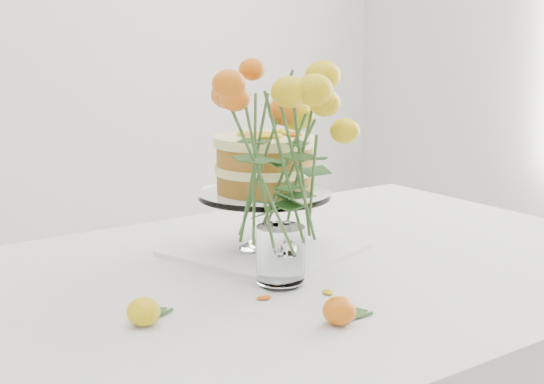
# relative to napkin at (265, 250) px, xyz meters

# --- Properties ---
(table) EXTENTS (1.43, 0.93, 0.76)m
(table) POSITION_rel_napkin_xyz_m (-0.03, -0.11, -0.09)
(table) COLOR tan
(table) RESTS_ON ground
(napkin) EXTENTS (0.37, 0.37, 0.01)m
(napkin) POSITION_rel_napkin_xyz_m (0.00, 0.00, 0.00)
(napkin) COLOR white
(napkin) RESTS_ON table
(cake_stand) EXTENTS (0.25, 0.25, 0.23)m
(cake_stand) POSITION_rel_napkin_xyz_m (0.00, 0.00, 0.16)
(cake_stand) COLOR silver
(cake_stand) RESTS_ON napkin
(rose_vase) EXTENTS (0.27, 0.27, 0.41)m
(rose_vase) POSITION_rel_napkin_xyz_m (-0.09, -0.17, 0.24)
(rose_vase) COLOR silver
(rose_vase) RESTS_ON table
(loose_rose_near) EXTENTS (0.09, 0.05, 0.04)m
(loose_rose_near) POSITION_rel_napkin_xyz_m (-0.36, -0.20, 0.02)
(loose_rose_near) COLOR yellow
(loose_rose_near) RESTS_ON table
(loose_rose_far) EXTENTS (0.09, 0.05, 0.04)m
(loose_rose_far) POSITION_rel_napkin_xyz_m (-0.12, -0.36, 0.02)
(loose_rose_far) COLOR #E05F0A
(loose_rose_far) RESTS_ON table
(stray_petal_a) EXTENTS (0.03, 0.02, 0.00)m
(stray_petal_a) POSITION_rel_napkin_xyz_m (-0.15, -0.21, -0.00)
(stray_petal_a) COLOR gold
(stray_petal_a) RESTS_ON table
(stray_petal_b) EXTENTS (0.03, 0.02, 0.00)m
(stray_petal_b) POSITION_rel_napkin_xyz_m (-0.05, -0.25, -0.00)
(stray_petal_b) COLOR gold
(stray_petal_b) RESTS_ON table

